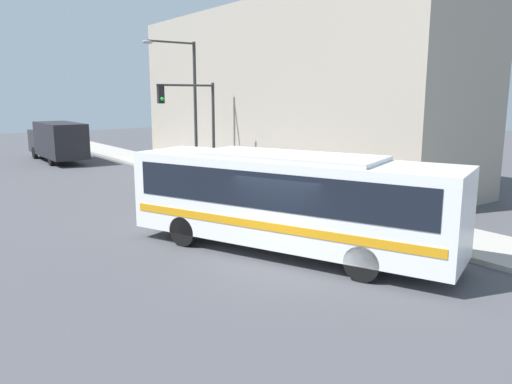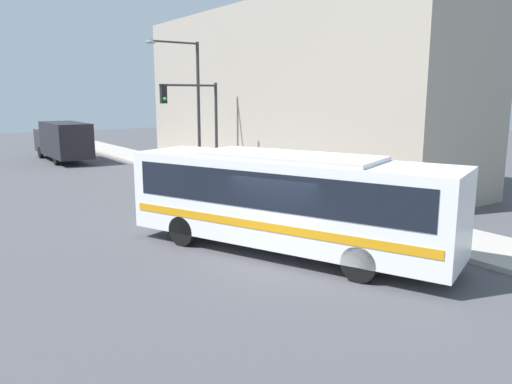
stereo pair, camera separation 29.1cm
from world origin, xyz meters
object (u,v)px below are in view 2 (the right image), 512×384
city_bus (286,197)px  traffic_light_pole (197,115)px  delivery_truck (63,140)px  street_lamp (192,97)px  pedestrian_near_corner (250,168)px  fire_hydrant (337,206)px

city_bus → traffic_light_pole: 12.32m
delivery_truck → traffic_light_pole: size_ratio=1.56×
delivery_truck → traffic_light_pole: 15.31m
delivery_truck → street_lamp: bearing=-72.5°
delivery_truck → pedestrian_near_corner: (5.51, -16.31, -0.61)m
city_bus → pedestrian_near_corner: (5.66, 10.18, -0.81)m
delivery_truck → traffic_light_pole: bearing=-77.8°
city_bus → delivery_truck: (0.15, 26.50, -0.20)m
pedestrian_near_corner → fire_hydrant: bearing=-99.5°
delivery_truck → street_lamp: street_lamp is taller
fire_hydrant → delivery_truck: bearing=99.8°
traffic_light_pole → pedestrian_near_corner: traffic_light_pole is taller
delivery_truck → traffic_light_pole: traffic_light_pole is taller
fire_hydrant → pedestrian_near_corner: size_ratio=0.46×
delivery_truck → street_lamp: 13.67m
fire_hydrant → pedestrian_near_corner: bearing=80.5°
traffic_light_pole → pedestrian_near_corner: bearing=-33.1°
delivery_truck → fire_hydrant: delivery_truck is taller
delivery_truck → fire_hydrant: (4.18, -24.28, -1.05)m
traffic_light_pole → street_lamp: street_lamp is taller
city_bus → delivery_truck: size_ratio=1.26×
street_lamp → pedestrian_near_corner: 5.39m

